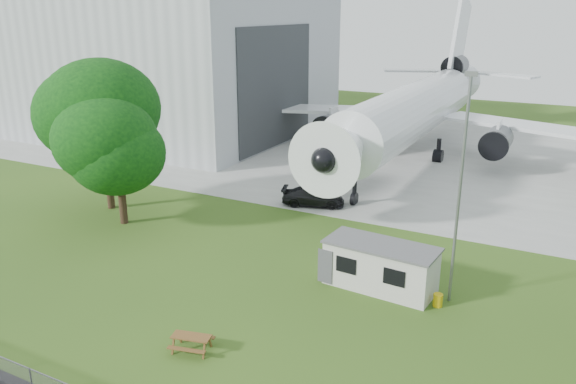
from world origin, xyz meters
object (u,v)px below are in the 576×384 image
at_px(hangar, 145,54).
at_px(picnic_west, 192,350).
at_px(site_cabin, 381,266).
at_px(airliner, 417,107).

relative_size(hangar, picnic_west, 23.89).
xyz_separation_m(hangar, picnic_west, (36.73, -39.96, -9.41)).
bearing_deg(hangar, picnic_west, -47.41).
relative_size(site_cabin, picnic_west, 3.80).
xyz_separation_m(site_cabin, picnic_west, (-5.65, -9.86, -1.31)).
relative_size(hangar, site_cabin, 6.28).
bearing_deg(hangar, site_cabin, -35.38).
distance_m(hangar, site_cabin, 52.61).
height_order(hangar, site_cabin, hangar).
relative_size(airliner, site_cabin, 6.97).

